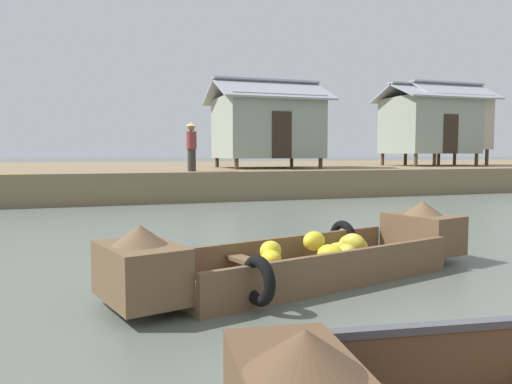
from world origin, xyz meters
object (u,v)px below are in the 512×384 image
Objects in this scene: stilt_house_left at (267,126)px; vendor_person at (192,144)px; stilt_house_mid_left at (429,124)px; banana_boat at (311,255)px; stilt_house_mid_right at (446,122)px.

stilt_house_left is 4.82m from vendor_person.
banana_boat is at bearing -131.50° from stilt_house_mid_left.
stilt_house_mid_left is 13.13m from vendor_person.
stilt_house_left is at bearing -175.51° from stilt_house_mid_right.
stilt_house_mid_left is at bearing 170.71° from stilt_house_mid_right.
vendor_person is at bearing -163.03° from stilt_house_mid_left.
stilt_house_mid_right is at bearing 46.36° from banana_boat.
stilt_house_mid_right is 2.49× the size of vendor_person.
banana_boat is 1.27× the size of stilt_house_mid_right.
stilt_house_mid_left is 1.09× the size of stilt_house_mid_right.
stilt_house_mid_left is 0.92m from stilt_house_mid_right.
banana_boat is 1.16× the size of stilt_house_mid_left.
stilt_house_mid_right reaches higher than vendor_person.
stilt_house_left reaches higher than banana_boat.
stilt_house_mid_right is (0.89, -0.15, 0.13)m from stilt_house_mid_left.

